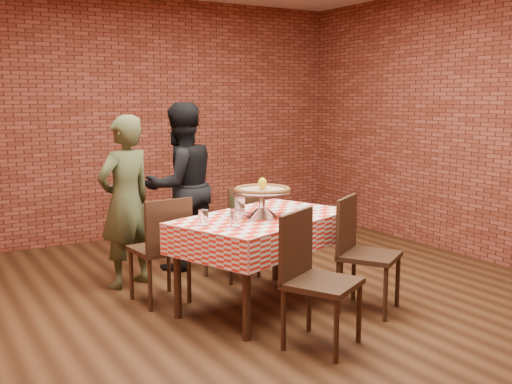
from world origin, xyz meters
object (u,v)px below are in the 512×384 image
chair_near_left (322,281)px  diner_olive (126,202)px  condiment_caddy (237,203)px  pizza (262,190)px  chair_near_right (370,255)px  pizza_stand (262,204)px  table (263,262)px  water_glass_right (203,218)px  chair_far_right (232,231)px  diner_black (181,186)px  water_glass_left (235,220)px  chair_far_left (159,249)px

chair_near_left → diner_olive: 2.14m
diner_olive → condiment_caddy: bearing=109.8°
pizza → chair_near_left: (-0.05, -0.87, -0.51)m
condiment_caddy → pizza: bearing=-79.0°
chair_near_right → pizza_stand: bearing=113.2°
table → chair_near_right: chair_near_right is taller
water_glass_right → chair_far_right: 1.26m
chair_near_right → diner_olive: bearing=100.2°
diner_black → condiment_caddy: bearing=82.9°
pizza_stand → water_glass_left: 0.46m
condiment_caddy → water_glass_left: bearing=-121.5°
water_glass_left → water_glass_right: same height
water_glass_left → table: bearing=33.9°
condiment_caddy → diner_olive: 1.08m
chair_near_right → chair_near_left: bearing=174.9°
chair_near_left → chair_far_right: 1.76m
pizza_stand → chair_far_right: bearing=77.5°
chair_near_right → chair_far_left: chair_near_right is taller
chair_near_left → diner_black: 2.34m
pizza → water_glass_right: bearing=-172.4°
water_glass_left → chair_near_right: size_ratio=0.13×
chair_near_left → diner_black: bearing=63.0°
table → diner_olive: size_ratio=0.92×
chair_far_left → water_glass_left: bearing=103.2°
chair_far_left → chair_far_right: (0.85, 0.30, 0.00)m
chair_near_left → chair_far_right: chair_near_left is taller
pizza → water_glass_right: pizza is taller
chair_near_left → chair_far_right: (0.25, 1.74, -0.02)m
water_glass_left → diner_olive: 1.42m
pizza_stand → chair_far_left: (-0.66, 0.57, -0.41)m
pizza → condiment_caddy: pizza is taller
chair_far_left → pizza: bearing=133.6°
table → pizza_stand: size_ratio=3.06×
table → water_glass_left: (-0.41, -0.27, 0.44)m
water_glass_left → chair_far_right: chair_far_right is taller
water_glass_left → chair_near_right: 1.17m
water_glass_right → table: bearing=10.0°
water_glass_left → condiment_caddy: (0.32, 0.54, 0.01)m
chair_far_left → diner_olive: size_ratio=0.58×
table → chair_far_right: bearing=78.8°
pizza → chair_near_right: bearing=-34.8°
chair_far_right → diner_black: size_ratio=0.54×
table → pizza: 0.60m
chair_near_left → chair_near_right: chair_near_left is taller
pizza → chair_near_right: pizza is taller
chair_near_right → diner_olive: diner_olive is taller
water_glass_left → chair_far_right: size_ratio=0.13×
pizza → chair_far_right: pizza is taller
water_glass_right → diner_olive: bearing=99.3°
chair_near_right → diner_black: (-0.79, 1.92, 0.37)m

